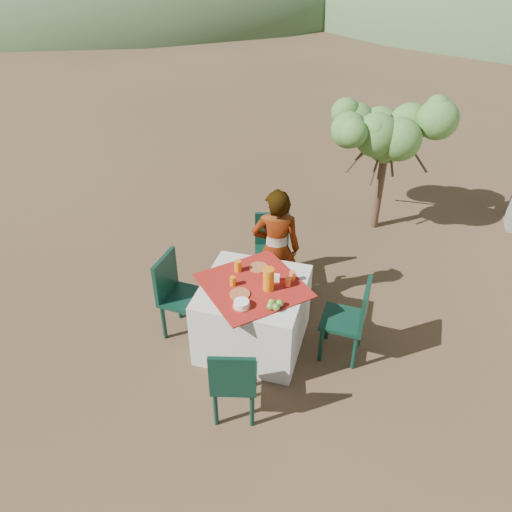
% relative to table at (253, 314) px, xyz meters
% --- Properties ---
extents(ground, '(160.00, 160.00, 0.00)m').
position_rel_table_xyz_m(ground, '(0.61, -0.09, -0.38)').
color(ground, '#3E2E1C').
rests_on(ground, ground).
extents(table, '(1.30, 1.30, 0.76)m').
position_rel_table_xyz_m(table, '(0.00, 0.00, 0.00)').
color(table, beige).
rests_on(table, ground).
extents(chair_far, '(0.51, 0.51, 0.89)m').
position_rel_table_xyz_m(chair_far, '(-0.09, 1.12, 0.12)').
color(chair_far, black).
rests_on(chair_far, ground).
extents(chair_near, '(0.48, 0.48, 0.86)m').
position_rel_table_xyz_m(chair_near, '(0.11, -0.99, 0.10)').
color(chair_near, black).
rests_on(chair_near, ground).
extents(chair_left, '(0.46, 0.46, 0.94)m').
position_rel_table_xyz_m(chair_left, '(-0.82, -0.04, 0.14)').
color(chair_left, black).
rests_on(chair_left, ground).
extents(chair_right, '(0.44, 0.44, 0.91)m').
position_rel_table_xyz_m(chair_right, '(0.99, 0.08, 0.13)').
color(chair_right, black).
rests_on(chair_right, ground).
extents(person, '(0.61, 0.48, 1.48)m').
position_rel_table_xyz_m(person, '(0.06, 0.70, 0.36)').
color(person, '#8C6651').
rests_on(person, ground).
extents(shrub_tree, '(1.45, 1.42, 1.70)m').
position_rel_table_xyz_m(shrub_tree, '(1.10, 2.84, 0.97)').
color(shrub_tree, '#4E3927').
rests_on(shrub_tree, ground).
extents(plate_far, '(0.20, 0.20, 0.01)m').
position_rel_table_xyz_m(plate_far, '(-0.02, 0.29, 0.39)').
color(plate_far, brown).
rests_on(plate_far, table).
extents(plate_near, '(0.20, 0.20, 0.01)m').
position_rel_table_xyz_m(plate_near, '(-0.08, -0.18, 0.39)').
color(plate_near, brown).
rests_on(plate_near, table).
extents(glass_far, '(0.07, 0.07, 0.12)m').
position_rel_table_xyz_m(glass_far, '(-0.22, 0.19, 0.44)').
color(glass_far, orange).
rests_on(glass_far, table).
extents(glass_near, '(0.06, 0.06, 0.10)m').
position_rel_table_xyz_m(glass_near, '(-0.19, -0.05, 0.43)').
color(glass_near, orange).
rests_on(glass_near, table).
extents(juice_pitcher, '(0.11, 0.11, 0.24)m').
position_rel_table_xyz_m(juice_pitcher, '(0.16, -0.02, 0.50)').
color(juice_pitcher, orange).
rests_on(juice_pitcher, table).
extents(bowl_plate, '(0.17, 0.17, 0.01)m').
position_rel_table_xyz_m(bowl_plate, '(-0.01, -0.35, 0.39)').
color(bowl_plate, brown).
rests_on(bowl_plate, table).
extents(white_bowl, '(0.15, 0.15, 0.05)m').
position_rel_table_xyz_m(white_bowl, '(-0.01, -0.35, 0.42)').
color(white_bowl, white).
rests_on(white_bowl, bowl_plate).
extents(jar_left, '(0.06, 0.06, 0.09)m').
position_rel_table_xyz_m(jar_left, '(0.34, 0.08, 0.43)').
color(jar_left, orange).
rests_on(jar_left, table).
extents(jar_right, '(0.06, 0.06, 0.10)m').
position_rel_table_xyz_m(jar_right, '(0.36, 0.19, 0.43)').
color(jar_right, orange).
rests_on(jar_right, table).
extents(napkin_holder, '(0.07, 0.04, 0.08)m').
position_rel_table_xyz_m(napkin_holder, '(0.21, 0.12, 0.42)').
color(napkin_holder, white).
rests_on(napkin_holder, table).
extents(fruit_cluster, '(0.15, 0.14, 0.07)m').
position_rel_table_xyz_m(fruit_cluster, '(0.29, -0.28, 0.42)').
color(fruit_cluster, olive).
rests_on(fruit_cluster, table).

